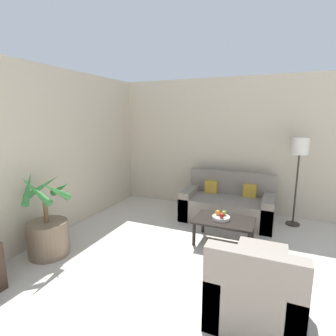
{
  "coord_description": "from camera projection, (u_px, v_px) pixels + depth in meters",
  "views": [
    {
      "loc": [
        -0.15,
        1.16,
        1.93
      ],
      "look_at": [
        -2.02,
        5.5,
        1.0
      ],
      "focal_mm": 28.0,
      "sensor_mm": 36.0,
      "label": 1
    }
  ],
  "objects": [
    {
      "name": "potted_palm",
      "position": [
        48.0,
        231.0,
        3.67
      ],
      "size": [
        0.7,
        0.69,
        1.21
      ],
      "color": "brown",
      "rests_on": "ground_plane"
    },
    {
      "name": "apple_green",
      "position": [
        224.0,
        213.0,
        4.04
      ],
      "size": [
        0.08,
        0.08,
        0.08
      ],
      "color": "olive",
      "rests_on": "fruit_bowl"
    },
    {
      "name": "orange_fruit",
      "position": [
        218.0,
        212.0,
        4.06
      ],
      "size": [
        0.08,
        0.08,
        0.08
      ],
      "color": "orange",
      "rests_on": "fruit_bowl"
    },
    {
      "name": "wall_back",
      "position": [
        289.0,
        148.0,
        4.94
      ],
      "size": [
        8.52,
        0.06,
        2.7
      ],
      "color": "beige",
      "rests_on": "ground_plane"
    },
    {
      "name": "fruit_bowl",
      "position": [
        221.0,
        218.0,
        4.01
      ],
      "size": [
        0.27,
        0.27,
        0.05
      ],
      "color": "beige",
      "rests_on": "coffee_table"
    },
    {
      "name": "sofa_loveseat",
      "position": [
        227.0,
        205.0,
        4.96
      ],
      "size": [
        1.65,
        0.88,
        0.87
      ],
      "color": "gray",
      "rests_on": "ground_plane"
    },
    {
      "name": "ottoman",
      "position": [
        261.0,
        264.0,
        3.15
      ],
      "size": [
        0.58,
        0.51,
        0.38
      ],
      "color": "gray",
      "rests_on": "ground_plane"
    },
    {
      "name": "floor_lamp",
      "position": [
        300.0,
        152.0,
        4.51
      ],
      "size": [
        0.28,
        0.28,
        1.58
      ],
      "color": "#2D2823",
      "rests_on": "ground_plane"
    },
    {
      "name": "armchair",
      "position": [
        254.0,
        294.0,
        2.49
      ],
      "size": [
        0.84,
        0.76,
        0.84
      ],
      "color": "gray",
      "rests_on": "ground_plane"
    },
    {
      "name": "coffee_table",
      "position": [
        224.0,
        223.0,
        4.01
      ],
      "size": [
        0.89,
        0.59,
        0.38
      ],
      "color": "black",
      "rests_on": "ground_plane"
    },
    {
      "name": "apple_red",
      "position": [
        222.0,
        215.0,
        3.94
      ],
      "size": [
        0.08,
        0.08,
        0.08
      ],
      "color": "red",
      "rests_on": "fruit_bowl"
    }
  ]
}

